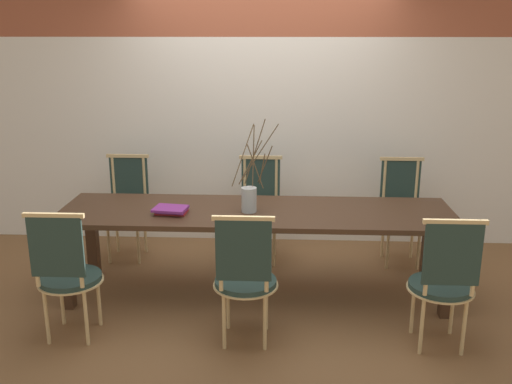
% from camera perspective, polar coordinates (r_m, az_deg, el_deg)
% --- Properties ---
extents(ground_plane, '(16.00, 16.00, 0.00)m').
position_cam_1_polar(ground_plane, '(4.77, 0.00, -10.11)').
color(ground_plane, brown).
extents(wall_rear, '(12.00, 0.06, 3.20)m').
position_cam_1_polar(wall_rear, '(5.61, 0.68, 10.88)').
color(wall_rear, white).
rests_on(wall_rear, ground_plane).
extents(dining_table, '(3.11, 0.84, 0.72)m').
position_cam_1_polar(dining_table, '(4.53, 0.00, -2.84)').
color(dining_table, '#422B1C').
rests_on(dining_table, ground_plane).
extents(chair_near_leftend, '(0.45, 0.45, 0.97)m').
position_cam_1_polar(chair_near_leftend, '(4.13, -18.40, -7.58)').
color(chair_near_leftend, '#233833').
rests_on(chair_near_leftend, ground_plane).
extents(chair_near_left, '(0.45, 0.45, 0.97)m').
position_cam_1_polar(chair_near_left, '(3.87, -1.10, -8.35)').
color(chair_near_left, '#233833').
rests_on(chair_near_left, ground_plane).
extents(chair_near_center, '(0.45, 0.45, 0.97)m').
position_cam_1_polar(chair_near_center, '(4.00, 18.25, -8.33)').
color(chair_near_center, '#233833').
rests_on(chair_near_center, ground_plane).
extents(chair_far_leftend, '(0.45, 0.45, 0.97)m').
position_cam_1_polar(chair_far_leftend, '(5.49, -12.79, -1.31)').
color(chair_far_leftend, '#233833').
rests_on(chair_far_leftend, ground_plane).
extents(chair_far_left, '(0.45, 0.45, 0.97)m').
position_cam_1_polar(chair_far_left, '(5.29, 0.39, -1.54)').
color(chair_far_left, '#233833').
rests_on(chair_far_left, ground_plane).
extents(chair_far_center, '(0.45, 0.45, 0.97)m').
position_cam_1_polar(chair_far_center, '(5.40, 14.33, -1.70)').
color(chair_far_center, '#233833').
rests_on(chair_far_center, ground_plane).
extents(vase_centerpiece, '(0.37, 0.34, 0.73)m').
position_cam_1_polar(vase_centerpiece, '(4.44, -0.65, -0.45)').
color(vase_centerpiece, '#B2BCC1').
rests_on(vase_centerpiece, dining_table).
extents(book_stack, '(0.28, 0.22, 0.05)m').
position_cam_1_polar(book_stack, '(4.47, -8.48, -1.79)').
color(book_stack, maroon).
rests_on(book_stack, dining_table).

